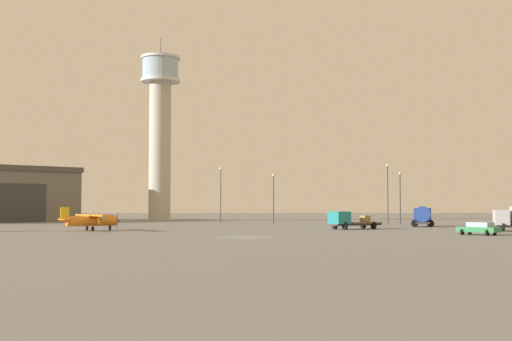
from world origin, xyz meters
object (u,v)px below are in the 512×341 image
truck_fuel_tanker_blue (422,215)px  light_post_west (273,194)px  control_tower (160,123)px  airplane_orange (91,220)px  light_post_centre (388,189)px  light_post_north (221,190)px  light_post_east (400,193)px  car_green (479,228)px  truck_flatbed_teal (348,220)px

truck_fuel_tanker_blue → light_post_west: light_post_west is taller
control_tower → truck_fuel_tanker_blue: (43.92, -37.60, -18.47)m
control_tower → airplane_orange: 56.13m
light_post_centre → light_post_west: bearing=166.3°
control_tower → light_post_west: bearing=-45.8°
light_post_north → light_post_east: bearing=-23.4°
airplane_orange → car_green: size_ratio=2.11×
truck_flatbed_teal → light_post_west: 26.69m
truck_fuel_tanker_blue → light_post_east: bearing=19.2°
truck_fuel_tanker_blue → light_post_centre: bearing=31.3°
airplane_orange → truck_flatbed_teal: size_ratio=1.23×
control_tower → truck_fuel_tanker_blue: control_tower is taller
truck_flatbed_teal → light_post_east: bearing=-145.3°
truck_flatbed_teal → light_post_north: size_ratio=0.74×
light_post_west → light_post_east: size_ratio=0.99×
light_post_centre → airplane_orange: bearing=-149.2°
airplane_orange → light_post_centre: (42.35, 25.28, 4.43)m
truck_flatbed_teal → light_post_east: size_ratio=0.87×
airplane_orange → light_post_west: light_post_west is taller
truck_flatbed_teal → light_post_west: (-8.87, 24.87, 3.91)m
car_green → light_post_north: (-29.50, 50.71, 5.18)m
truck_fuel_tanker_blue → light_post_west: 26.16m
truck_fuel_tanker_blue → light_post_north: light_post_north is taller
light_post_centre → control_tower: bearing=146.0°
control_tower → car_green: size_ratio=8.69×
control_tower → light_post_north: control_tower is taller
control_tower → truck_fuel_tanker_blue: bearing=-40.6°
truck_fuel_tanker_blue → light_post_north: (-30.83, 23.42, 4.22)m
light_post_east → control_tower: bearing=147.8°
car_green → light_post_east: 38.00m
truck_fuel_tanker_blue → airplane_orange: bearing=123.3°
truck_flatbed_teal → truck_fuel_tanker_blue: truck_fuel_tanker_blue is taller
truck_fuel_tanker_blue → light_post_centre: 11.22m
airplane_orange → light_post_west: size_ratio=1.08×
control_tower → light_post_centre: control_tower is taller
truck_flatbed_teal → light_post_east: light_post_east is taller
airplane_orange → truck_fuel_tanker_blue: size_ratio=1.49×
light_post_north → truck_flatbed_teal: bearing=-61.7°
car_green → light_post_centre: bearing=-40.7°
truck_fuel_tanker_blue → light_post_east: size_ratio=0.72×
control_tower → light_post_north: bearing=-47.3°
car_green → light_post_west: bearing=-17.5°
airplane_orange → car_green: 45.62m
truck_fuel_tanker_blue → light_post_east: 11.03m
control_tower → light_post_west: (22.43, -23.08, -15.10)m
light_post_east → light_post_north: bearing=156.6°
light_post_west → light_post_east: (20.66, -4.07, 0.05)m
truck_fuel_tanker_blue → light_post_east: light_post_east is taller
car_green → light_post_west: light_post_west is taller
light_post_west → light_post_north: (-9.34, 8.90, 0.85)m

